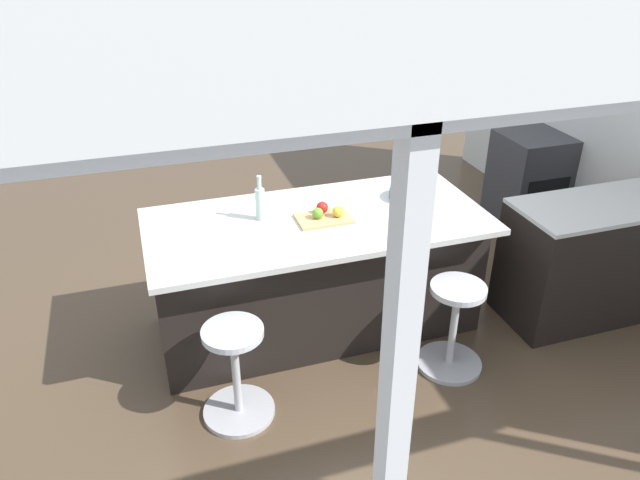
% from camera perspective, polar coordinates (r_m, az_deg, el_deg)
% --- Properties ---
extents(ground_plane, '(7.74, 7.74, 0.00)m').
position_cam_1_polar(ground_plane, '(4.53, -2.09, -8.26)').
color(ground_plane, brown).
extents(oven_range, '(0.60, 0.61, 0.88)m').
position_cam_1_polar(oven_range, '(6.19, 19.15, 5.48)').
color(oven_range, '#38383D').
rests_on(oven_range, ground_plane).
extents(kitchen_island, '(2.29, 1.07, 0.91)m').
position_cam_1_polar(kitchen_island, '(4.30, -0.40, -3.06)').
color(kitchen_island, black).
rests_on(kitchen_island, ground_plane).
extents(stool_by_window, '(0.44, 0.44, 0.64)m').
position_cam_1_polar(stool_by_window, '(4.11, 12.50, -8.24)').
color(stool_by_window, '#B7B7BC').
rests_on(stool_by_window, ground_plane).
extents(stool_middle, '(0.44, 0.44, 0.64)m').
position_cam_1_polar(stool_middle, '(3.70, -7.94, -12.55)').
color(stool_middle, '#B7B7BC').
rests_on(stool_middle, ground_plane).
extents(cutting_board, '(0.36, 0.24, 0.02)m').
position_cam_1_polar(cutting_board, '(4.02, 0.36, 2.05)').
color(cutting_board, tan).
rests_on(cutting_board, kitchen_island).
extents(apple_yellow, '(0.07, 0.07, 0.07)m').
position_cam_1_polar(apple_yellow, '(4.01, 1.70, 2.71)').
color(apple_yellow, gold).
rests_on(apple_yellow, cutting_board).
extents(apple_green, '(0.07, 0.07, 0.07)m').
position_cam_1_polar(apple_green, '(3.98, -0.22, 2.55)').
color(apple_green, '#609E2D').
rests_on(apple_green, cutting_board).
extents(apple_red, '(0.08, 0.08, 0.08)m').
position_cam_1_polar(apple_red, '(4.06, 0.21, 3.10)').
color(apple_red, red).
rests_on(apple_red, cutting_board).
extents(water_bottle, '(0.06, 0.06, 0.31)m').
position_cam_1_polar(water_bottle, '(4.00, -5.68, 3.54)').
color(water_bottle, silver).
rests_on(water_bottle, kitchen_island).
extents(fruit_bowl, '(0.26, 0.26, 0.07)m').
position_cam_1_polar(fruit_bowl, '(4.36, 8.27, 4.40)').
color(fruit_bowl, '#334C6B').
rests_on(fruit_bowl, kitchen_island).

